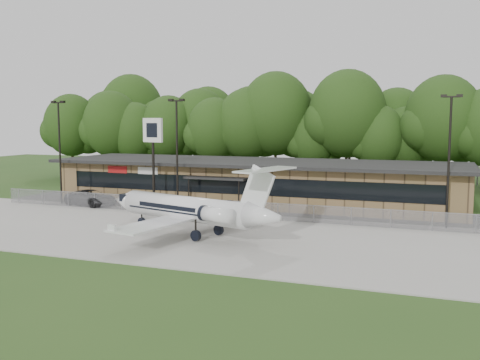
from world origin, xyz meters
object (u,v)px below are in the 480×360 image
at_px(business_jet, 192,210).
at_px(pole_sign, 153,140).
at_px(suv, 91,198).
at_px(terminal, 256,181).

bearing_deg(business_jet, pole_sign, 148.34).
bearing_deg(suv, pole_sign, -73.28).
xyz_separation_m(suv, pole_sign, (6.80, 0.36, 5.75)).
height_order(suv, pole_sign, pole_sign).
xyz_separation_m(terminal, suv, (-14.44, -7.51, -1.40)).
xyz_separation_m(terminal, business_jet, (0.94, -16.74, -0.26)).
xyz_separation_m(terminal, pole_sign, (-7.64, -7.14, 4.34)).
xyz_separation_m(business_jet, suv, (-15.38, 9.23, -1.15)).
height_order(terminal, business_jet, business_jet).
relative_size(terminal, suv, 7.38).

